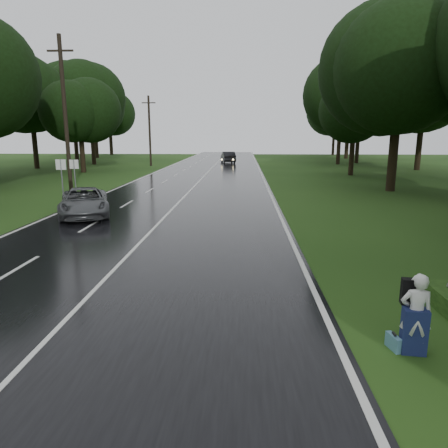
{
  "coord_description": "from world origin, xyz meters",
  "views": [
    {
      "loc": [
        3.91,
        -9.68,
        4.06
      ],
      "look_at": [
        3.27,
        3.84,
        1.1
      ],
      "focal_mm": 32.76,
      "sensor_mm": 36.0,
      "label": 1
    }
  ],
  "objects": [
    {
      "name": "ground",
      "position": [
        0.0,
        0.0,
        0.0
      ],
      "size": [
        160.0,
        160.0,
        0.0
      ],
      "primitive_type": "plane",
      "color": "#244615",
      "rests_on": "ground"
    },
    {
      "name": "road",
      "position": [
        0.0,
        20.0,
        0.02
      ],
      "size": [
        12.0,
        140.0,
        0.04
      ],
      "primitive_type": "cube",
      "color": "black",
      "rests_on": "ground"
    },
    {
      "name": "lane_center",
      "position": [
        0.0,
        20.0,
        0.04
      ],
      "size": [
        0.12,
        140.0,
        0.01
      ],
      "primitive_type": "cube",
      "color": "silver",
      "rests_on": "road"
    },
    {
      "name": "grey_car",
      "position": [
        -4.13,
        10.4,
        0.74
      ],
      "size": [
        3.89,
        5.49,
        1.39
      ],
      "primitive_type": "imported",
      "rotation": [
        0.0,
        0.0,
        0.35
      ],
      "color": "#4C4E51",
      "rests_on": "road"
    },
    {
      "name": "far_car",
      "position": [
        1.63,
        51.3,
        0.85
      ],
      "size": [
        2.51,
        5.14,
        1.62
      ],
      "primitive_type": "imported",
      "rotation": [
        0.0,
        0.0,
        3.31
      ],
      "color": "black",
      "rests_on": "road"
    },
    {
      "name": "hitchhiker",
      "position": [
        7.15,
        -2.42,
        0.73
      ],
      "size": [
        0.62,
        0.57,
        1.58
      ],
      "color": "silver",
      "rests_on": "ground"
    },
    {
      "name": "suitcase",
      "position": [
        6.84,
        -2.33,
        0.15
      ],
      "size": [
        0.2,
        0.42,
        0.29
      ],
      "primitive_type": "cube",
      "rotation": [
        0.0,
        0.0,
        0.22
      ],
      "color": "teal",
      "rests_on": "ground"
    },
    {
      "name": "utility_pole_mid",
      "position": [
        -8.5,
        19.08,
        0.0
      ],
      "size": [
        1.8,
        0.28,
        10.67
      ],
      "primitive_type": null,
      "color": "black",
      "rests_on": "ground"
    },
    {
      "name": "utility_pole_far",
      "position": [
        -8.5,
        45.01,
        0.0
      ],
      "size": [
        1.8,
        0.28,
        9.05
      ],
      "primitive_type": null,
      "color": "black",
      "rests_on": "ground"
    },
    {
      "name": "road_sign_a",
      "position": [
        -7.2,
        14.86,
        0.0
      ],
      "size": [
        0.63,
        0.1,
        2.61
      ],
      "primitive_type": null,
      "color": "white",
      "rests_on": "ground"
    },
    {
      "name": "road_sign_b",
      "position": [
        -7.2,
        16.81,
        0.0
      ],
      "size": [
        0.59,
        0.1,
        2.47
      ],
      "primitive_type": null,
      "color": "white",
      "rests_on": "ground"
    },
    {
      "name": "tree_left_e",
      "position": [
        -13.84,
        35.11,
        0.0
      ],
      "size": [
        7.71,
        7.71,
        12.04
      ],
      "primitive_type": null,
      "color": "black",
      "rests_on": "ground"
    },
    {
      "name": "tree_left_f",
      "position": [
        -17.14,
        47.5,
        0.0
      ],
      "size": [
        10.51,
        10.51,
        16.42
      ],
      "primitive_type": null,
      "color": "black",
      "rests_on": "ground"
    },
    {
      "name": "tree_right_d",
      "position": [
        14.8,
        20.97,
        0.0
      ],
      "size": [
        9.81,
        9.81,
        15.32
      ],
      "primitive_type": null,
      "color": "black",
      "rests_on": "ground"
    },
    {
      "name": "tree_right_e",
      "position": [
        14.94,
        33.04,
        0.0
      ],
      "size": [
        7.67,
        7.67,
        11.99
      ],
      "primitive_type": null,
      "color": "black",
      "rests_on": "ground"
    },
    {
      "name": "tree_right_f",
      "position": [
        17.22,
        49.14,
        0.0
      ],
      "size": [
        10.48,
        10.48,
        16.38
      ],
      "primitive_type": null,
      "color": "black",
      "rests_on": "ground"
    }
  ]
}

